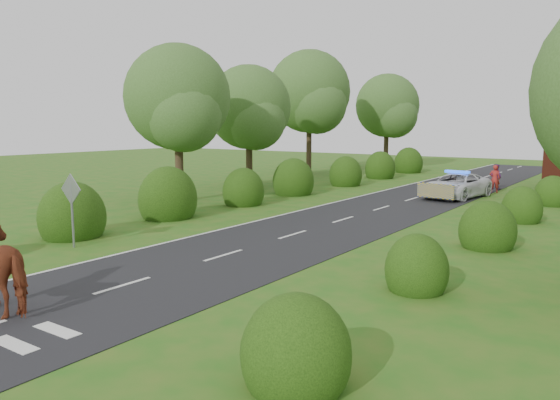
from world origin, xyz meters
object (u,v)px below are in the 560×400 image
Objects in this scene: pedestrian_red at (495,179)px; pedestrian_purple at (496,177)px; police_van at (457,186)px; cow at (8,273)px; road_sign at (72,199)px.

pedestrian_purple is at bearing -91.85° from pedestrian_red.
pedestrian_purple is (0.78, 5.63, 0.10)m from police_van.
police_van is 3.32× the size of pedestrian_purple.
cow is 24.81m from police_van.
road_sign is 1.48× the size of pedestrian_red.
pedestrian_red is (1.18, 3.66, 0.15)m from police_van.
police_van is at bearing 169.28° from cow.
road_sign reaches higher than cow.
road_sign is at bearing -141.90° from cow.
cow is at bearing -47.00° from road_sign.
pedestrian_red is (3.70, 28.35, 0.00)m from cow.
pedestrian_purple reaches higher than police_van.
pedestrian_purple is at bearing 89.95° from police_van.
pedestrian_purple is (7.62, 25.68, -0.84)m from road_sign.
cow is at bearing -88.00° from police_van.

